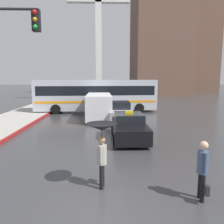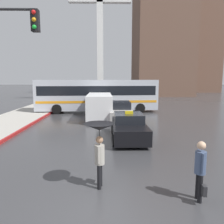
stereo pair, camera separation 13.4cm
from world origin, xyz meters
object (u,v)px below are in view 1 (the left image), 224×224
city_bus (96,94)px  pedestrian_with_umbrella (102,138)px  monument_cross (98,22)px  taxi (129,127)px  pedestrian_man (203,167)px  sedan_red (120,112)px  ambulance_van (99,105)px

city_bus → pedestrian_with_umbrella: size_ratio=6.14×
pedestrian_with_umbrella → monument_cross: 29.14m
taxi → pedestrian_man: bearing=101.5°
sedan_red → city_bus: (-2.13, 4.96, 1.14)m
ambulance_van → pedestrian_with_umbrella: size_ratio=2.78×
city_bus → pedestrian_with_umbrella: 16.33m
sedan_red → pedestrian_man: size_ratio=2.78×
pedestrian_man → city_bus: bearing=-162.6°
city_bus → monument_cross: monument_cross is taller
pedestrian_with_umbrella → sedan_red: bearing=2.0°
monument_cross → sedan_red: bearing=-82.4°
taxi → monument_cross: bearing=-84.1°
pedestrian_man → monument_cross: 30.33m
pedestrian_with_umbrella → city_bus: bearing=11.6°
monument_cross → pedestrian_man: bearing=-82.8°
ambulance_van → pedestrian_with_umbrella: 12.15m
sedan_red → monument_cross: monument_cross is taller
monument_cross → city_bus: bearing=-90.1°
pedestrian_with_umbrella → pedestrian_man: bearing=-97.9°
sedan_red → monument_cross: size_ratio=0.23×
sedan_red → pedestrian_with_umbrella: bearing=83.3°
city_bus → pedestrian_man: size_ratio=7.38×
pedestrian_with_umbrella → monument_cross: (-0.79, 27.31, 10.12)m
taxi → sedan_red: (-0.12, 5.72, 0.04)m
sedan_red → pedestrian_man: 12.26m
ambulance_van → city_bus: city_bus is taller
city_bus → pedestrian_with_umbrella: (0.81, -16.31, -0.26)m
sedan_red → taxi: bearing=91.2°
taxi → ambulance_van: ambulance_van is taller
city_bus → pedestrian_man: (3.57, -17.13, -0.88)m
ambulance_van → pedestrian_man: ambulance_van is taller
sedan_red → pedestrian_with_umbrella: 11.46m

